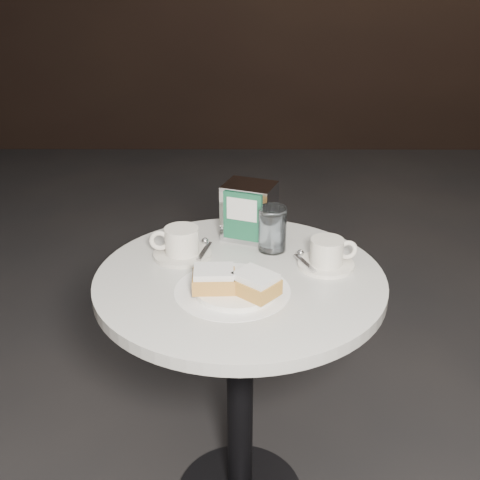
% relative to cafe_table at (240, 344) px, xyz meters
% --- Properties ---
extents(cafe_table, '(0.70, 0.70, 0.74)m').
position_rel_cafe_table_xyz_m(cafe_table, '(0.00, 0.00, 0.00)').
color(cafe_table, black).
rests_on(cafe_table, ground).
extents(sugar_spill, '(0.33, 0.33, 0.00)m').
position_rel_cafe_table_xyz_m(sugar_spill, '(-0.02, -0.07, 0.20)').
color(sugar_spill, white).
rests_on(sugar_spill, cafe_table).
extents(beignet_plate, '(0.24, 0.24, 0.06)m').
position_rel_cafe_table_xyz_m(beignet_plate, '(-0.01, -0.09, 0.22)').
color(beignet_plate, white).
rests_on(beignet_plate, cafe_table).
extents(coffee_cup_left, '(0.16, 0.15, 0.08)m').
position_rel_cafe_table_xyz_m(coffee_cup_left, '(-0.15, 0.10, 0.23)').
color(coffee_cup_left, beige).
rests_on(coffee_cup_left, cafe_table).
extents(coffee_cup_right, '(0.16, 0.16, 0.07)m').
position_rel_cafe_table_xyz_m(coffee_cup_right, '(0.21, 0.05, 0.23)').
color(coffee_cup_right, white).
rests_on(coffee_cup_right, cafe_table).
extents(water_glass_left, '(0.09, 0.09, 0.11)m').
position_rel_cafe_table_xyz_m(water_glass_left, '(0.00, 0.23, 0.25)').
color(water_glass_left, white).
rests_on(water_glass_left, cafe_table).
extents(water_glass_right, '(0.10, 0.10, 0.12)m').
position_rel_cafe_table_xyz_m(water_glass_right, '(0.08, 0.14, 0.26)').
color(water_glass_right, silver).
rests_on(water_glass_right, cafe_table).
extents(napkin_dispenser, '(0.16, 0.14, 0.15)m').
position_rel_cafe_table_xyz_m(napkin_dispenser, '(0.02, 0.22, 0.27)').
color(napkin_dispenser, silver).
rests_on(napkin_dispenser, cafe_table).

